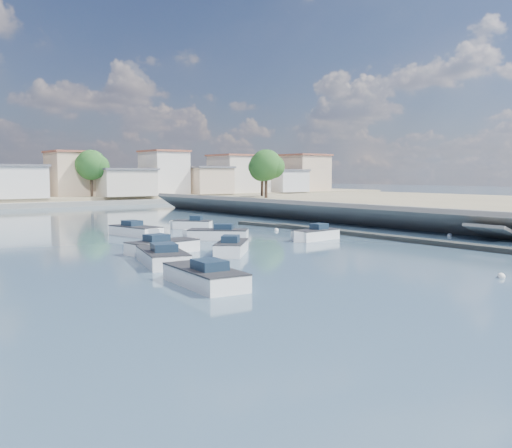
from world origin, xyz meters
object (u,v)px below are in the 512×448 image
at_px(motorboat_f, 191,225).
at_px(motorboat_h, 166,247).
at_px(motorboat_d, 314,235).
at_px(motorboat_c, 215,235).
at_px(motorboat_e, 161,257).
at_px(motorboat_b, 232,248).
at_px(motorboat_a, 202,277).
at_px(motorboat_g, 138,231).

bearing_deg(motorboat_f, motorboat_h, -126.65).
bearing_deg(motorboat_d, motorboat_c, 139.83).
relative_size(motorboat_d, motorboat_e, 0.75).
bearing_deg(motorboat_b, motorboat_f, 67.85).
xyz_separation_m(motorboat_c, motorboat_h, (-6.74, -4.33, -0.00)).
distance_m(motorboat_b, motorboat_h, 4.44).
height_order(motorboat_e, motorboat_h, same).
relative_size(motorboat_a, motorboat_d, 1.30).
height_order(motorboat_b, motorboat_c, same).
bearing_deg(motorboat_e, motorboat_d, 11.93).
relative_size(motorboat_b, motorboat_c, 0.91).
bearing_deg(motorboat_h, motorboat_e, -122.04).
height_order(motorboat_c, motorboat_d, same).
distance_m(motorboat_c, motorboat_d, 7.84).
bearing_deg(motorboat_e, motorboat_a, -102.49).
bearing_deg(motorboat_f, motorboat_g, -158.81).
relative_size(motorboat_d, motorboat_f, 1.28).
relative_size(motorboat_d, motorboat_g, 0.78).
height_order(motorboat_a, motorboat_b, same).
relative_size(motorboat_b, motorboat_f, 1.18).
bearing_deg(motorboat_f, motorboat_e, -125.63).
bearing_deg(motorboat_a, motorboat_h, 69.77).
xyz_separation_m(motorboat_c, motorboat_e, (-9.20, -8.27, -0.00)).
xyz_separation_m(motorboat_b, motorboat_f, (6.63, 16.27, 0.00)).
height_order(motorboat_b, motorboat_e, same).
xyz_separation_m(motorboat_a, motorboat_c, (10.73, 15.16, 0.00)).
distance_m(motorboat_a, motorboat_e, 7.06).
height_order(motorboat_a, motorboat_e, same).
height_order(motorboat_a, motorboat_d, same).
bearing_deg(motorboat_g, motorboat_b, -89.54).
bearing_deg(motorboat_c, motorboat_f, 70.94).
distance_m(motorboat_b, motorboat_f, 17.57).
xyz_separation_m(motorboat_e, motorboat_g, (5.51, 14.48, 0.00)).
xyz_separation_m(motorboat_c, motorboat_g, (-3.69, 6.21, 0.00)).
bearing_deg(motorboat_g, motorboat_a, -108.23).
bearing_deg(motorboat_h, motorboat_b, -44.65).
height_order(motorboat_c, motorboat_f, same).
relative_size(motorboat_a, motorboat_h, 1.10).
distance_m(motorboat_d, motorboat_h, 12.75).
xyz_separation_m(motorboat_b, motorboat_d, (9.57, 2.40, -0.00)).
xyz_separation_m(motorboat_d, motorboat_f, (-2.94, 13.88, 0.00)).
distance_m(motorboat_c, motorboat_g, 7.22).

